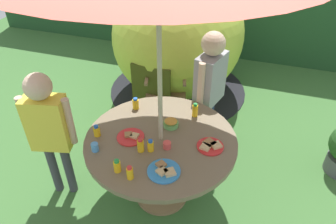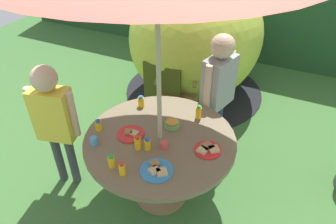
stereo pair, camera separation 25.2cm
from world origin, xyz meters
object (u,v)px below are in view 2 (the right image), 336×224
juice_bottle_center_front (99,125)px  cup_near (164,145)px  child_in_yellow_shirt (54,114)px  juice_bottle_far_left (111,161)px  juice_bottle_mid_left (199,112)px  cup_far (94,141)px  plate_near_left (208,149)px  garden_table (160,149)px  juice_bottle_front_edge (148,144)px  dome_tent (196,37)px  wooden_chair (178,81)px  juice_bottle_center_back (138,143)px  plate_near_right (157,170)px  plate_mid_right (131,134)px  juice_bottle_far_right (141,102)px  child_in_grey_shirt (219,82)px  snack_bowl (172,123)px  juice_bottle_back_edge (122,169)px

juice_bottle_center_front → cup_near: 0.61m
child_in_yellow_shirt → juice_bottle_far_left: bearing=-30.6°
juice_bottle_mid_left → cup_far: size_ratio=1.87×
plate_near_left → juice_bottle_far_left: 0.76m
juice_bottle_center_front → cup_far: juice_bottle_center_front is taller
garden_table → juice_bottle_front_edge: (-0.03, -0.16, 0.18)m
cup_far → dome_tent: bearing=89.1°
wooden_chair → juice_bottle_center_back: wooden_chair is taller
plate_near_right → plate_mid_right: bearing=144.5°
juice_bottle_far_right → juice_bottle_front_edge: juice_bottle_far_right is taller
plate_mid_right → juice_bottle_center_front: (-0.28, -0.06, 0.04)m
child_in_yellow_shirt → juice_bottle_far_right: size_ratio=11.51×
juice_bottle_far_left → juice_bottle_center_front: size_ratio=1.05×
garden_table → juice_bottle_far_right: 0.53m
child_in_grey_shirt → juice_bottle_center_back: 1.09m
child_in_grey_shirt → cup_far: bearing=-15.3°
snack_bowl → juice_bottle_far_left: juice_bottle_far_left is taller
snack_bowl → juice_bottle_center_back: size_ratio=1.08×
juice_bottle_mid_left → juice_bottle_back_edge: juice_bottle_mid_left is taller
snack_bowl → juice_bottle_back_edge: 0.67m
juice_bottle_center_front → cup_far: (0.07, -0.17, -0.01)m
plate_near_left → snack_bowl: bearing=157.8°
wooden_chair → plate_near_left: 1.40m
dome_tent → juice_bottle_far_right: (0.05, -1.56, -0.05)m
juice_bottle_far_right → cup_near: juice_bottle_far_right is taller
dome_tent → juice_bottle_center_back: size_ratio=16.66×
dome_tent → juice_bottle_far_left: dome_tent is taller
child_in_grey_shirt → child_in_yellow_shirt: child_in_grey_shirt is taller
cup_near → plate_mid_right: bearing=175.6°
garden_table → plate_near_right: 0.40m
dome_tent → juice_bottle_center_front: bearing=-90.1°
cup_far → juice_bottle_center_back: bearing=17.8°
plate_near_left → dome_tent: bearing=113.7°
plate_mid_right → child_in_yellow_shirt: bearing=-166.8°
juice_bottle_back_edge → cup_far: size_ratio=1.59×
child_in_yellow_shirt → juice_bottle_front_edge: size_ratio=12.07×
juice_bottle_far_left → snack_bowl: bearing=71.2°
plate_near_left → cup_far: bearing=-159.3°
dome_tent → plate_near_right: dome_tent is taller
cup_far → child_in_yellow_shirt: bearing=170.8°
plate_near_left → juice_bottle_far_right: (-0.78, 0.31, 0.04)m
garden_table → snack_bowl: 0.25m
juice_bottle_far_right → cup_near: bearing=-43.6°
snack_bowl → plate_near_left: size_ratio=0.61×
garden_table → wooden_chair: size_ratio=1.33×
juice_bottle_front_edge → juice_bottle_back_edge: (-0.04, -0.32, 0.00)m
child_in_grey_shirt → cup_near: 0.95m
juice_bottle_far_right → cup_near: size_ratio=1.73×
plate_mid_right → juice_bottle_front_edge: bearing=-23.9°
child_in_yellow_shirt → plate_near_left: 1.35m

